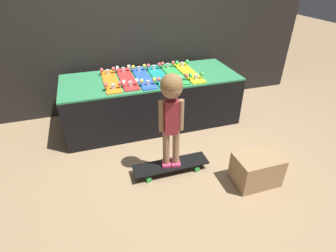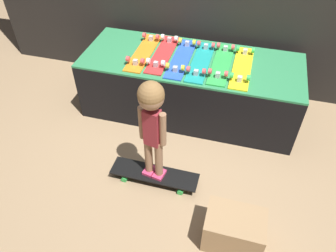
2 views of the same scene
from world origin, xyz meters
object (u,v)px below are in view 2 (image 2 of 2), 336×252
skateboard_yellow_on_rack (242,66)px  skateboard_on_floor (154,174)px  child (152,115)px  skateboard_teal_on_rack (201,61)px  skateboard_red_on_rack (163,53)px  storage_box (234,230)px  skateboard_green_on_rack (222,63)px  skateboard_orange_on_rack (144,52)px  skateboard_blue_on_rack (181,58)px

skateboard_yellow_on_rack → skateboard_on_floor: 1.30m
child → skateboard_teal_on_rack: bearing=90.4°
skateboard_red_on_rack → skateboard_teal_on_rack: size_ratio=1.00×
skateboard_red_on_rack → storage_box: size_ratio=1.73×
skateboard_red_on_rack → child: (0.22, -1.05, 0.11)m
skateboard_on_floor → skateboard_green_on_rack: bearing=70.2°
skateboard_on_floor → child: size_ratio=0.80×
skateboard_green_on_rack → skateboard_on_floor: skateboard_green_on_rack is taller
skateboard_orange_on_rack → skateboard_yellow_on_rack: same height
skateboard_orange_on_rack → skateboard_on_floor: skateboard_orange_on_rack is taller
skateboard_teal_on_rack → storage_box: skateboard_teal_on_rack is taller
skateboard_red_on_rack → skateboard_on_floor: (0.22, -1.05, -0.57)m
skateboard_red_on_rack → skateboard_blue_on_rack: (0.20, -0.03, 0.00)m
skateboard_orange_on_rack → skateboard_green_on_rack: size_ratio=1.00×
skateboard_orange_on_rack → skateboard_green_on_rack: bearing=-0.2°
child → storage_box: 1.03m
skateboard_teal_on_rack → child: 1.03m
skateboard_teal_on_rack → skateboard_green_on_rack: bearing=4.3°
skateboard_orange_on_rack → storage_box: skateboard_orange_on_rack is taller
skateboard_orange_on_rack → skateboard_red_on_rack: size_ratio=1.00×
skateboard_green_on_rack → storage_box: bearing=-75.8°
skateboard_orange_on_rack → skateboard_blue_on_rack: same height
child → storage_box: child is taller
child → skateboard_red_on_rack: bearing=111.9°
skateboard_blue_on_rack → skateboard_teal_on_rack: same height
skateboard_red_on_rack → skateboard_blue_on_rack: same height
skateboard_teal_on_rack → child: child is taller
skateboard_blue_on_rack → skateboard_yellow_on_rack: 0.59m
storage_box → skateboard_orange_on_rack: bearing=128.9°
skateboard_red_on_rack → storage_box: bearing=-56.6°
skateboard_green_on_rack → child: 1.10m
skateboard_blue_on_rack → skateboard_yellow_on_rack: same height
skateboard_blue_on_rack → skateboard_on_floor: (0.02, -1.02, -0.57)m
skateboard_red_on_rack → skateboard_green_on_rack: (0.59, -0.02, 0.00)m
skateboard_orange_on_rack → skateboard_teal_on_rack: (0.59, -0.02, 0.00)m
skateboard_green_on_rack → child: (-0.37, -1.03, 0.11)m
skateboard_yellow_on_rack → skateboard_on_floor: bearing=-119.2°
skateboard_blue_on_rack → skateboard_on_floor: bearing=-88.8°
skateboard_orange_on_rack → skateboard_red_on_rack: bearing=5.5°
skateboard_red_on_rack → skateboard_on_floor: skateboard_red_on_rack is taller
skateboard_orange_on_rack → skateboard_on_floor: bearing=-68.1°
skateboard_blue_on_rack → skateboard_green_on_rack: 0.39m
skateboard_teal_on_rack → skateboard_on_floor: bearing=-99.8°
child → skateboard_yellow_on_rack: bearing=71.0°
skateboard_teal_on_rack → skateboard_yellow_on_rack: (0.39, 0.00, 0.00)m
skateboard_orange_on_rack → skateboard_on_floor: size_ratio=0.96×
skateboard_yellow_on_rack → child: (-0.57, -1.02, 0.11)m
skateboard_green_on_rack → skateboard_on_floor: size_ratio=0.96×
skateboard_yellow_on_rack → child: child is taller
skateboard_orange_on_rack → skateboard_yellow_on_rack: 0.98m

